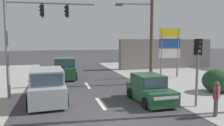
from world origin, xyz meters
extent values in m
plane|color=#3A3A3D|center=(0.00, 0.00, 0.00)|extent=(140.00, 140.00, 0.00)
cube|color=silver|center=(0.00, 3.00, 0.00)|extent=(0.20, 2.40, 0.01)
cube|color=silver|center=(0.00, 8.00, 0.00)|extent=(0.20, 2.40, 0.01)
cylinder|color=brown|center=(5.00, 7.35, 4.33)|extent=(0.26, 0.26, 8.66)
cylinder|color=slate|center=(3.71, 7.51, 6.24)|extent=(2.59, 0.39, 0.09)
cube|color=#595B60|center=(2.42, 7.66, 6.17)|extent=(0.59, 0.34, 0.18)
cylinder|color=slate|center=(-5.12, 5.49, 3.00)|extent=(0.18, 0.18, 6.00)
cylinder|color=slate|center=(-2.52, 5.35, 5.70)|extent=(5.20, 0.41, 0.11)
cube|color=black|center=(-3.04, 5.38, 5.25)|extent=(0.21, 0.27, 0.68)
cube|color=black|center=(-3.04, 5.38, 5.25)|extent=(0.07, 0.44, 0.84)
sphere|color=black|center=(-3.16, 5.38, 5.47)|extent=(0.13, 0.13, 0.13)
sphere|color=black|center=(-3.16, 5.38, 5.25)|extent=(0.13, 0.13, 0.13)
sphere|color=green|center=(-3.16, 5.38, 5.03)|extent=(0.13, 0.13, 0.13)
cube|color=black|center=(-1.59, 5.29, 5.25)|extent=(0.21, 0.27, 0.68)
cube|color=black|center=(-1.59, 5.29, 5.25)|extent=(0.07, 0.44, 0.84)
sphere|color=black|center=(-1.71, 5.30, 5.47)|extent=(0.13, 0.13, 0.13)
sphere|color=black|center=(-1.71, 5.30, 5.25)|extent=(0.13, 0.13, 0.13)
sphere|color=green|center=(-1.71, 5.30, 5.03)|extent=(0.13, 0.13, 0.13)
cylinder|color=slate|center=(4.75, 1.18, 1.40)|extent=(0.12, 0.12, 2.80)
cube|color=black|center=(4.75, 1.18, 3.14)|extent=(0.29, 0.24, 0.68)
cube|color=black|center=(4.75, 1.18, 3.14)|extent=(0.44, 0.11, 0.84)
sphere|color=black|center=(4.73, 1.06, 3.36)|extent=(0.13, 0.13, 0.13)
sphere|color=black|center=(4.73, 1.06, 3.14)|extent=(0.13, 0.13, 0.13)
sphere|color=green|center=(4.73, 1.06, 2.92)|extent=(0.13, 0.13, 0.13)
cylinder|color=slate|center=(7.15, 9.80, 2.30)|extent=(0.16, 0.16, 4.60)
cylinder|color=slate|center=(8.85, 9.80, 2.30)|extent=(0.16, 0.16, 4.60)
cube|color=yellow|center=(8.00, 9.80, 4.15)|extent=(2.10, 0.14, 0.84)
cube|color=#1E4793|center=(8.00, 9.80, 3.20)|extent=(2.10, 0.14, 0.84)
cube|color=silver|center=(8.00, 9.80, 2.25)|extent=(2.10, 0.14, 0.84)
ellipsoid|color=#1E4223|center=(8.12, 3.60, 0.79)|extent=(2.04, 1.83, 1.57)
cube|color=gray|center=(11.00, 16.00, 1.80)|extent=(12.00, 1.00, 3.60)
cube|color=#235633|center=(2.80, 2.64, 0.51)|extent=(1.67, 3.63, 0.76)
cube|color=#235633|center=(2.80, 2.94, 1.21)|extent=(1.52, 1.93, 0.64)
cube|color=#384756|center=(2.81, 1.97, 1.21)|extent=(1.36, 0.09, 0.54)
cube|color=#384756|center=(2.78, 3.91, 1.21)|extent=(1.33, 0.08, 0.51)
cube|color=white|center=(2.84, 0.82, 0.68)|extent=(1.36, 0.07, 0.14)
cylinder|color=black|center=(3.62, 1.54, 0.30)|extent=(0.19, 0.60, 0.60)
cylinder|color=black|center=(2.02, 1.51, 0.30)|extent=(0.19, 0.60, 0.60)
cylinder|color=black|center=(3.58, 3.77, 0.30)|extent=(0.19, 0.60, 0.60)
cylinder|color=black|center=(1.98, 3.74, 0.30)|extent=(0.19, 0.60, 0.60)
cube|color=#235633|center=(-1.51, 11.91, 0.64)|extent=(2.06, 4.59, 1.00)
cube|color=#235633|center=(-1.52, 11.71, 1.52)|extent=(1.85, 2.78, 0.76)
cube|color=#384756|center=(-1.45, 13.08, 1.52)|extent=(1.58, 0.14, 0.65)
cube|color=#384756|center=(-1.58, 10.34, 1.52)|extent=(1.55, 0.14, 0.61)
cube|color=white|center=(-1.39, 14.18, 0.86)|extent=(1.56, 0.12, 0.14)
cylinder|color=black|center=(-2.36, 13.35, 0.36)|extent=(0.26, 0.73, 0.72)
cylinder|color=black|center=(-0.52, 13.26, 0.36)|extent=(0.26, 0.73, 0.72)
cylinder|color=black|center=(-2.49, 10.56, 0.36)|extent=(0.26, 0.73, 0.72)
cylinder|color=black|center=(-0.66, 10.47, 0.36)|extent=(0.26, 0.73, 0.72)
cube|color=#A3A8AD|center=(-2.87, 4.23, 0.64)|extent=(2.10, 4.60, 1.00)
cube|color=#A3A8AD|center=(-2.85, 4.03, 1.52)|extent=(1.88, 2.80, 0.76)
cube|color=#384756|center=(-2.94, 5.40, 1.52)|extent=(1.58, 0.15, 0.65)
cube|color=#384756|center=(-2.77, 2.67, 1.52)|extent=(1.55, 0.15, 0.61)
cube|color=white|center=(-3.00, 6.50, 0.86)|extent=(1.56, 0.13, 0.14)
cylinder|color=black|center=(-3.87, 5.57, 0.36)|extent=(0.26, 0.73, 0.72)
cylinder|color=black|center=(-2.03, 5.68, 0.36)|extent=(0.26, 0.73, 0.72)
cylinder|color=black|center=(-3.70, 2.79, 0.36)|extent=(0.26, 0.73, 0.72)
cylinder|color=black|center=(-1.86, 2.90, 0.36)|extent=(0.26, 0.73, 0.72)
cylinder|color=#47423D|center=(4.76, -0.32, 0.42)|extent=(0.14, 0.14, 0.84)
cylinder|color=#47423D|center=(4.61, -0.42, 0.42)|extent=(0.14, 0.14, 0.84)
cube|color=brown|center=(4.68, -0.37, 1.12)|extent=(0.42, 0.39, 0.56)
sphere|color=brown|center=(4.68, -0.37, 1.52)|extent=(0.22, 0.22, 0.22)
cylinder|color=brown|center=(4.87, -0.23, 1.12)|extent=(0.09, 0.09, 0.54)
cylinder|color=brown|center=(4.49, -0.51, 1.12)|extent=(0.09, 0.09, 0.54)
camera|label=1|loc=(-2.35, -8.55, 3.49)|focal=35.00mm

